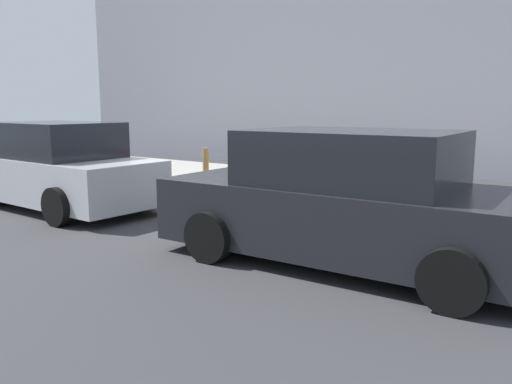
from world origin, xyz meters
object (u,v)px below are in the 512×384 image
object	(u,v)px
suitcase_black_4	(314,188)
suitcase_red_5	(289,181)
parked_car_silver_1	(59,168)
fire_hydrant	(239,176)
suitcase_teal_2	(365,194)
parked_car_charcoal_0	(351,202)
suitcase_maroon_3	(340,188)
bollard_post	(206,170)
suitcase_silver_1	(389,198)
suitcase_olive_6	(268,184)
suitcase_navy_0	(418,199)

from	to	relation	value
suitcase_black_4	suitcase_red_5	xyz separation A→B (m)	(0.55, -0.01, 0.08)
suitcase_red_5	parked_car_silver_1	distance (m)	4.35
suitcase_black_4	fire_hydrant	xyz separation A→B (m)	(1.78, -0.08, 0.07)
parked_car_silver_1	suitcase_teal_2	bearing A→B (deg)	-152.59
parked_car_charcoal_0	parked_car_silver_1	bearing A→B (deg)	0.00
suitcase_maroon_3	parked_car_silver_1	world-z (taller)	parked_car_silver_1
parked_car_charcoal_0	fire_hydrant	bearing A→B (deg)	-34.84
suitcase_teal_2	parked_car_silver_1	distance (m)	5.69
suitcase_maroon_3	suitcase_red_5	xyz separation A→B (m)	(1.03, 0.10, 0.03)
suitcase_teal_2	suitcase_red_5	xyz separation A→B (m)	(1.48, 0.14, 0.10)
bollard_post	parked_car_charcoal_0	xyz separation A→B (m)	(-4.41, 2.39, 0.17)
suitcase_black_4	bollard_post	xyz separation A→B (m)	(2.53, 0.07, 0.16)
suitcase_red_5	suitcase_silver_1	bearing A→B (deg)	-178.00
suitcase_olive_6	bollard_post	distance (m)	1.49
suitcase_red_5	fire_hydrant	distance (m)	1.23
suitcase_silver_1	fire_hydrant	xyz separation A→B (m)	(3.18, 0.00, 0.11)
suitcase_red_5	parked_car_charcoal_0	size ratio (longest dim) A/B	0.22
suitcase_navy_0	fire_hydrant	size ratio (longest dim) A/B	0.87
suitcase_olive_6	parked_car_charcoal_0	size ratio (longest dim) A/B	0.18
suitcase_black_4	bollard_post	size ratio (longest dim) A/B	0.72
suitcase_navy_0	suitcase_black_4	distance (m)	1.87
suitcase_red_5	parked_car_charcoal_0	bearing A→B (deg)	134.41
suitcase_navy_0	parked_car_charcoal_0	distance (m)	2.62
suitcase_black_4	parked_car_charcoal_0	world-z (taller)	parked_car_charcoal_0
suitcase_maroon_3	fire_hydrant	size ratio (longest dim) A/B	1.36
suitcase_olive_6	suitcase_black_4	bearing A→B (deg)	175.70
suitcase_olive_6	suitcase_maroon_3	bearing A→B (deg)	-178.92
suitcase_teal_2	parked_car_silver_1	xyz separation A→B (m)	(5.05, 2.62, 0.34)
suitcase_maroon_3	bollard_post	xyz separation A→B (m)	(3.01, 0.18, 0.12)
suitcase_navy_0	parked_car_silver_1	bearing A→B (deg)	23.45
suitcase_olive_6	bollard_post	bearing A→B (deg)	5.95
suitcase_maroon_3	suitcase_red_5	size ratio (longest dim) A/B	0.91
suitcase_silver_1	parked_car_charcoal_0	size ratio (longest dim) A/B	0.15
bollard_post	parked_car_silver_1	world-z (taller)	parked_car_silver_1
suitcase_teal_2	suitcase_black_4	bearing A→B (deg)	9.13
suitcase_black_4	parked_car_charcoal_0	xyz separation A→B (m)	(-1.88, 2.47, 0.32)
suitcase_silver_1	suitcase_olive_6	size ratio (longest dim) A/B	0.87
suitcase_navy_0	fire_hydrant	xyz separation A→B (m)	(3.65, 0.05, 0.09)
suitcase_red_5	fire_hydrant	bearing A→B (deg)	-3.04
suitcase_teal_2	parked_car_silver_1	bearing A→B (deg)	27.41
fire_hydrant	parked_car_silver_1	bearing A→B (deg)	47.45
suitcase_teal_2	parked_car_charcoal_0	size ratio (longest dim) A/B	0.17
suitcase_maroon_3	suitcase_olive_6	size ratio (longest dim) A/B	1.14
parked_car_silver_1	suitcase_olive_6	bearing A→B (deg)	-140.10
suitcase_teal_2	suitcase_black_4	world-z (taller)	suitcase_teal_2
suitcase_black_4	suitcase_maroon_3	bearing A→B (deg)	-167.15
suitcase_red_5	parked_car_silver_1	xyz separation A→B (m)	(3.56, 2.48, 0.24)
fire_hydrant	bollard_post	bearing A→B (deg)	11.20
suitcase_olive_6	parked_car_charcoal_0	distance (m)	3.91
suitcase_maroon_3	parked_car_charcoal_0	size ratio (longest dim) A/B	0.20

